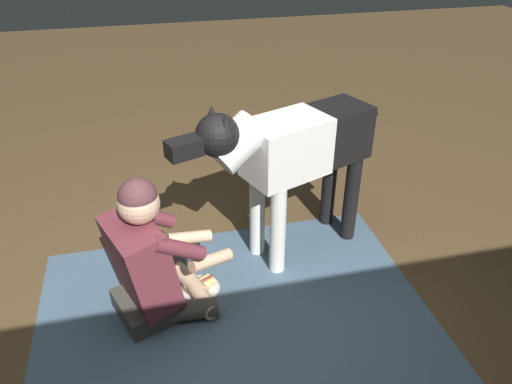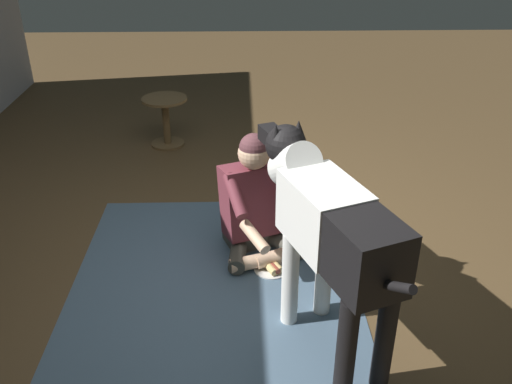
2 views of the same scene
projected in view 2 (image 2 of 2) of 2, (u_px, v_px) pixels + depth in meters
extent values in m
plane|color=brown|center=(227.00, 269.00, 3.61)|extent=(14.44, 14.44, 0.00)
cube|color=#496176|center=(214.00, 285.00, 3.45)|extent=(2.15, 1.79, 0.01)
cube|color=#45443B|center=(251.00, 235.00, 3.86)|extent=(0.35, 0.40, 0.12)
cylinder|color=#45443B|center=(280.00, 241.00, 3.78)|extent=(0.36, 0.36, 0.11)
cylinder|color=beige|center=(280.00, 255.00, 3.64)|extent=(0.24, 0.37, 0.09)
cylinder|color=#45443B|center=(238.00, 251.00, 3.68)|extent=(0.41, 0.14, 0.11)
cylinder|color=beige|center=(257.00, 261.00, 3.58)|extent=(0.19, 0.37, 0.09)
cube|color=brown|center=(252.00, 199.00, 3.69)|extent=(0.41, 0.48, 0.51)
cylinder|color=brown|center=(285.00, 186.00, 3.57)|extent=(0.30, 0.18, 0.24)
cylinder|color=beige|center=(291.00, 228.00, 3.49)|extent=(0.28, 0.13, 0.12)
cylinder|color=brown|center=(235.00, 196.00, 3.45)|extent=(0.30, 0.18, 0.24)
cylinder|color=beige|center=(255.00, 237.00, 3.40)|extent=(0.27, 0.20, 0.12)
sphere|color=beige|center=(254.00, 153.00, 3.50)|extent=(0.21, 0.21, 0.21)
sphere|color=brown|center=(254.00, 148.00, 3.48)|extent=(0.19, 0.19, 0.19)
cylinder|color=white|center=(290.00, 279.00, 3.03)|extent=(0.10, 0.10, 0.59)
cylinder|color=white|center=(324.00, 270.00, 3.10)|extent=(0.10, 0.10, 0.59)
cylinder|color=black|center=(346.00, 352.00, 2.55)|extent=(0.10, 0.10, 0.59)
cylinder|color=black|center=(385.00, 339.00, 2.62)|extent=(0.10, 0.10, 0.59)
cube|color=white|center=(323.00, 213.00, 2.74)|extent=(0.55, 0.45, 0.34)
cube|color=black|center=(362.00, 251.00, 2.45)|extent=(0.48, 0.42, 0.33)
cylinder|color=white|center=(295.00, 165.00, 2.95)|extent=(0.39, 0.32, 0.32)
sphere|color=black|center=(286.00, 145.00, 3.01)|extent=(0.23, 0.23, 0.23)
cube|color=black|center=(272.00, 135.00, 3.18)|extent=(0.20, 0.16, 0.09)
cone|color=black|center=(276.00, 133.00, 2.94)|extent=(0.10, 0.10, 0.10)
cone|color=black|center=(299.00, 129.00, 2.99)|extent=(0.10, 0.10, 0.10)
cylinder|color=black|center=(390.00, 286.00, 2.29)|extent=(0.30, 0.15, 0.20)
cylinder|color=silver|center=(271.00, 269.00, 3.60)|extent=(0.23, 0.23, 0.01)
cylinder|color=#D9B971|center=(274.00, 264.00, 3.59)|extent=(0.18, 0.12, 0.05)
cylinder|color=#D9B971|center=(268.00, 266.00, 3.58)|extent=(0.18, 0.12, 0.05)
cylinder|color=brown|center=(271.00, 264.00, 3.58)|extent=(0.18, 0.11, 0.04)
cylinder|color=brown|center=(166.00, 123.00, 5.31)|extent=(0.07, 0.07, 0.46)
cylinder|color=brown|center=(168.00, 144.00, 5.41)|extent=(0.32, 0.32, 0.02)
cylinder|color=brown|center=(164.00, 99.00, 5.19)|extent=(0.43, 0.43, 0.03)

